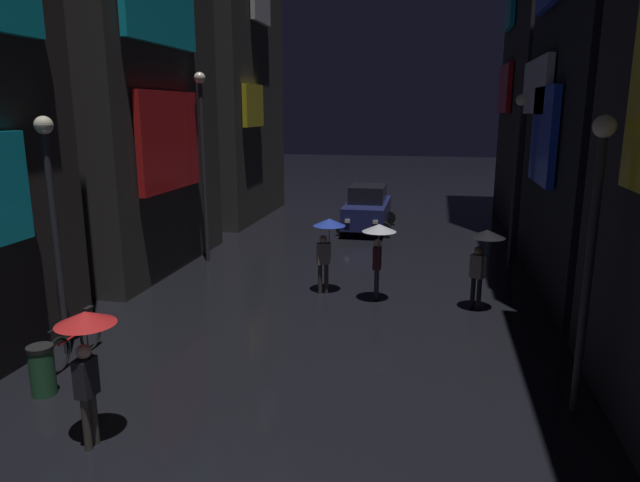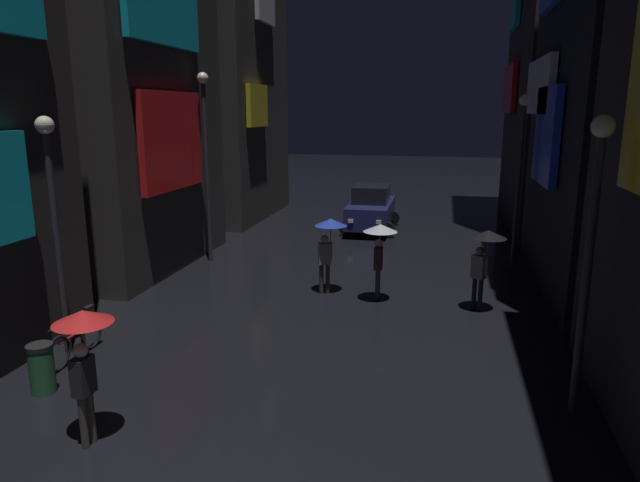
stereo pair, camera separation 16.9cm
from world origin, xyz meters
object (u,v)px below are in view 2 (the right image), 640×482
Objects in this scene: pedestrian_foreground_left_red at (83,340)px; bicycle_parked_at_storefront at (76,341)px; streetlamp_left_near at (53,207)px; pedestrian_foreground_right_clear at (380,240)px; streetlamp_right_far at (520,161)px; streetlamp_right_near at (592,232)px; pedestrian_midstreet_left_blue at (329,235)px; car_distant at (371,209)px; trash_bin at (42,368)px; pedestrian_far_right_black at (485,248)px; streetlamp_left_far at (206,148)px.

pedestrian_foreground_left_red is 3.57m from bicycle_parked_at_storefront.
bicycle_parked_at_storefront is 0.37× the size of streetlamp_left_near.
pedestrian_foreground_right_clear is 0.38× the size of streetlamp_right_far.
pedestrian_midstreet_left_blue is at bearing 134.38° from streetlamp_right_near.
streetlamp_right_near reaches higher than pedestrian_midstreet_left_blue.
car_distant is 7.55m from streetlamp_right_far.
trash_bin is (0.70, -1.68, -2.66)m from streetlamp_left_near.
pedestrian_midstreet_left_blue is at bearing 171.41° from pedestrian_far_right_black.
streetlamp_left_far is at bearing 92.88° from bicycle_parked_at_storefront.
pedestrian_far_right_black and pedestrian_foreground_right_clear have the same top height.
pedestrian_foreground_left_red is (-6.28, -7.38, 0.00)m from pedestrian_far_right_black.
pedestrian_midstreet_left_blue and pedestrian_foreground_right_clear have the same top height.
trash_bin is at bearing -129.98° from pedestrian_foreground_right_clear.
pedestrian_far_right_black is at bearing 29.75° from bicycle_parked_at_storefront.
streetlamp_right_far reaches higher than streetlamp_left_near.
pedestrian_midstreet_left_blue is 7.07m from streetlamp_left_near.
streetlamp_right_far is at bearing 44.30° from bicycle_parked_at_storefront.
pedestrian_midstreet_left_blue is (-4.13, 0.62, 0.00)m from pedestrian_far_right_black.
car_distant is (2.22, 16.73, -0.74)m from pedestrian_foreground_left_red.
pedestrian_foreground_right_clear is at bearing 175.14° from pedestrian_far_right_black.
car_distant is at bearing 75.56° from trash_bin.
bicycle_parked_at_storefront is 13.76m from streetlamp_right_far.
pedestrian_midstreet_left_blue reaches higher than car_distant.
bicycle_parked_at_storefront is at bearing -87.12° from streetlamp_left_far.
bicycle_parked_at_storefront is 2.78m from streetlamp_left_near.
trash_bin is (-3.93, -6.82, -1.20)m from pedestrian_midstreet_left_blue.
streetlamp_left_near reaches higher than pedestrian_far_right_black.
car_distant is 0.67× the size of streetlamp_left_far.
pedestrian_midstreet_left_blue is at bearing 60.04° from trash_bin.
pedestrian_foreground_left_red reaches higher than car_distant.
pedestrian_foreground_left_red is at bearing -105.01° from pedestrian_midstreet_left_blue.
streetlamp_left_near is (-8.76, -4.51, 1.46)m from pedestrian_far_right_black.
pedestrian_far_right_black and pedestrian_foreground_left_red have the same top height.
pedestrian_midstreet_left_blue is at bearing 164.75° from pedestrian_foreground_right_clear.
pedestrian_far_right_black is 0.34× the size of streetlamp_left_far.
pedestrian_foreground_left_red is at bearing -33.73° from trash_bin.
streetlamp_right_near reaches higher than pedestrian_foreground_left_red.
pedestrian_far_right_black and pedestrian_midstreet_left_blue have the same top height.
pedestrian_far_right_black is 9.56m from streetlamp_left_far.
pedestrian_far_right_black is at bearing -19.91° from streetlamp_left_far.
pedestrian_foreground_right_clear is 8.46m from trash_bin.
bicycle_parked_at_storefront is at bearing -33.42° from streetlamp_left_near.
streetlamp_right_near is (-0.00, -9.45, -0.29)m from streetlamp_right_far.
pedestrian_foreground_right_clear reaches higher than bicycle_parked_at_storefront.
streetlamp_left_near reaches higher than pedestrian_foreground_right_clear.
car_distant is at bearing 89.51° from pedestrian_midstreet_left_blue.
pedestrian_foreground_left_red is 4.06m from streetlamp_left_near.
bicycle_parked_at_storefront is 1.45m from trash_bin.
streetlamp_right_near is at bearing -52.43° from pedestrian_foreground_right_clear.
pedestrian_foreground_right_clear is 6.13m from streetlamp_right_far.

